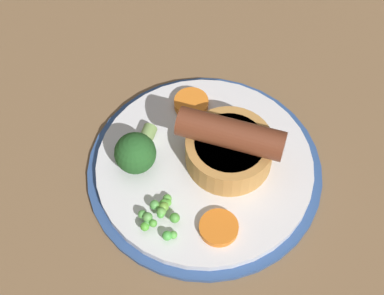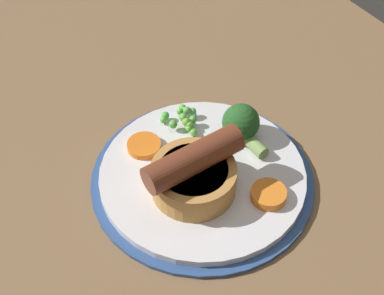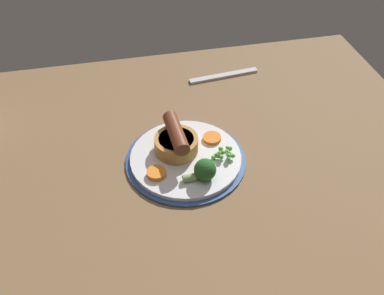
# 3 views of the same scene
# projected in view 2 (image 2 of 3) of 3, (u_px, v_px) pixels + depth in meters

# --- Properties ---
(dining_table) EXTENTS (1.10, 0.80, 0.03)m
(dining_table) POSITION_uv_depth(u_px,v_px,m) (193.00, 198.00, 0.58)
(dining_table) COLOR brown
(dining_table) RESTS_ON ground
(dinner_plate) EXTENTS (0.24, 0.24, 0.01)m
(dinner_plate) POSITION_uv_depth(u_px,v_px,m) (202.00, 177.00, 0.58)
(dinner_plate) COLOR #2D4C84
(dinner_plate) RESTS_ON dining_table
(sausage_pudding) EXTENTS (0.09, 0.11, 0.06)m
(sausage_pudding) POSITION_uv_depth(u_px,v_px,m) (194.00, 173.00, 0.54)
(sausage_pudding) COLOR #BC8442
(sausage_pudding) RESTS_ON dinner_plate
(pea_pile) EXTENTS (0.05, 0.04, 0.02)m
(pea_pile) POSITION_uv_depth(u_px,v_px,m) (183.00, 119.00, 0.61)
(pea_pile) COLOR #4FB648
(pea_pile) RESTS_ON dinner_plate
(broccoli_floret_near) EXTENTS (0.06, 0.04, 0.04)m
(broccoli_floret_near) POSITION_uv_depth(u_px,v_px,m) (242.00, 124.00, 0.59)
(broccoli_floret_near) COLOR #235623
(broccoli_floret_near) RESTS_ON dinner_plate
(carrot_slice_0) EXTENTS (0.04, 0.04, 0.01)m
(carrot_slice_0) POSITION_uv_depth(u_px,v_px,m) (144.00, 146.00, 0.59)
(carrot_slice_0) COLOR orange
(carrot_slice_0) RESTS_ON dinner_plate
(carrot_slice_1) EXTENTS (0.04, 0.04, 0.01)m
(carrot_slice_1) POSITION_uv_depth(u_px,v_px,m) (268.00, 194.00, 0.54)
(carrot_slice_1) COLOR orange
(carrot_slice_1) RESTS_ON dinner_plate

